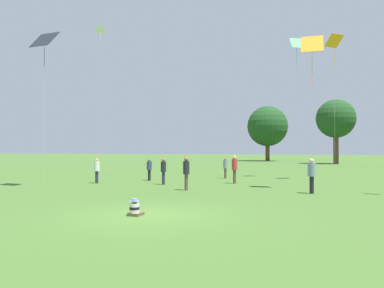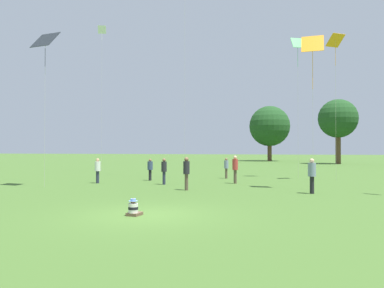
{
  "view_description": "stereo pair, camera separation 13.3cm",
  "coord_description": "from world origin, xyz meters",
  "px_view_note": "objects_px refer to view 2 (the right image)",
  "views": [
    {
      "loc": [
        4.6,
        -11.78,
        2.2
      ],
      "look_at": [
        -0.11,
        6.31,
        2.46
      ],
      "focal_mm": 35.0,
      "sensor_mm": 36.0,
      "label": 1
    },
    {
      "loc": [
        4.73,
        -11.75,
        2.2
      ],
      "look_at": [
        -0.11,
        6.31,
        2.46
      ],
      "focal_mm": 35.0,
      "sensor_mm": 36.0,
      "label": 2
    }
  ],
  "objects_px": {
    "person_standing_6": "(186,170)",
    "kite_4": "(335,44)",
    "kite_1": "(102,38)",
    "distant_tree_1": "(338,119)",
    "person_standing_1": "(235,167)",
    "person_standing_0": "(226,166)",
    "person_standing_3": "(98,169)",
    "person_standing_7": "(312,173)",
    "kite_5": "(298,47)",
    "kite_6": "(313,47)",
    "person_standing_5": "(164,169)",
    "person_standing_4": "(150,168)",
    "distant_tree_2": "(270,126)",
    "seated_toddler": "(134,209)",
    "kite_0": "(45,42)"
  },
  "relations": [
    {
      "from": "person_standing_5",
      "to": "person_standing_7",
      "type": "relative_size",
      "value": 0.94
    },
    {
      "from": "person_standing_4",
      "to": "seated_toddler",
      "type": "bearing_deg",
      "value": 150.42
    },
    {
      "from": "kite_5",
      "to": "person_standing_0",
      "type": "bearing_deg",
      "value": -142.24
    },
    {
      "from": "person_standing_0",
      "to": "distant_tree_1",
      "type": "height_order",
      "value": "distant_tree_1"
    },
    {
      "from": "kite_6",
      "to": "distant_tree_1",
      "type": "distance_m",
      "value": 39.14
    },
    {
      "from": "person_standing_1",
      "to": "person_standing_7",
      "type": "bearing_deg",
      "value": -124.79
    },
    {
      "from": "person_standing_0",
      "to": "kite_0",
      "type": "xyz_separation_m",
      "value": [
        -9.06,
        -9.2,
        7.53
      ]
    },
    {
      "from": "kite_1",
      "to": "distant_tree_1",
      "type": "height_order",
      "value": "kite_1"
    },
    {
      "from": "person_standing_1",
      "to": "person_standing_7",
      "type": "distance_m",
      "value": 6.33
    },
    {
      "from": "kite_6",
      "to": "person_standing_4",
      "type": "bearing_deg",
      "value": -149.49
    },
    {
      "from": "person_standing_5",
      "to": "person_standing_4",
      "type": "bearing_deg",
      "value": -26.37
    },
    {
      "from": "person_standing_0",
      "to": "person_standing_3",
      "type": "height_order",
      "value": "person_standing_3"
    },
    {
      "from": "seated_toddler",
      "to": "kite_5",
      "type": "height_order",
      "value": "kite_5"
    },
    {
      "from": "distant_tree_2",
      "to": "kite_4",
      "type": "bearing_deg",
      "value": -80.8
    },
    {
      "from": "person_standing_4",
      "to": "person_standing_7",
      "type": "distance_m",
      "value": 11.85
    },
    {
      "from": "distant_tree_2",
      "to": "seated_toddler",
      "type": "bearing_deg",
      "value": -90.97
    },
    {
      "from": "kite_1",
      "to": "kite_5",
      "type": "bearing_deg",
      "value": -169.11
    },
    {
      "from": "person_standing_6",
      "to": "kite_4",
      "type": "relative_size",
      "value": 0.17
    },
    {
      "from": "person_standing_1",
      "to": "seated_toddler",
      "type": "bearing_deg",
      "value": -176.97
    },
    {
      "from": "kite_0",
      "to": "kite_5",
      "type": "relative_size",
      "value": 0.84
    },
    {
      "from": "person_standing_4",
      "to": "kite_0",
      "type": "height_order",
      "value": "kite_0"
    },
    {
      "from": "person_standing_6",
      "to": "person_standing_7",
      "type": "distance_m",
      "value": 6.43
    },
    {
      "from": "person_standing_7",
      "to": "kite_5",
      "type": "height_order",
      "value": "kite_5"
    },
    {
      "from": "kite_1",
      "to": "distant_tree_1",
      "type": "bearing_deg",
      "value": -110.15
    },
    {
      "from": "seated_toddler",
      "to": "person_standing_5",
      "type": "bearing_deg",
      "value": 110.9
    },
    {
      "from": "person_standing_1",
      "to": "kite_1",
      "type": "height_order",
      "value": "kite_1"
    },
    {
      "from": "person_standing_4",
      "to": "person_standing_0",
      "type": "bearing_deg",
      "value": -105.48
    },
    {
      "from": "person_standing_3",
      "to": "kite_6",
      "type": "relative_size",
      "value": 0.19
    },
    {
      "from": "person_standing_1",
      "to": "person_standing_6",
      "type": "height_order",
      "value": "person_standing_1"
    },
    {
      "from": "person_standing_3",
      "to": "person_standing_4",
      "type": "xyz_separation_m",
      "value": [
        2.52,
        2.85,
        -0.05
      ]
    },
    {
      "from": "person_standing_5",
      "to": "person_standing_7",
      "type": "xyz_separation_m",
      "value": [
        8.67,
        -2.64,
        0.06
      ]
    },
    {
      "from": "person_standing_7",
      "to": "kite_6",
      "type": "relative_size",
      "value": 0.21
    },
    {
      "from": "person_standing_4",
      "to": "distant_tree_1",
      "type": "distance_m",
      "value": 39.36
    },
    {
      "from": "person_standing_6",
      "to": "kite_6",
      "type": "relative_size",
      "value": 0.21
    },
    {
      "from": "person_standing_1",
      "to": "kite_5",
      "type": "xyz_separation_m",
      "value": [
        3.99,
        5.8,
        8.96
      ]
    },
    {
      "from": "person_standing_3",
      "to": "person_standing_7",
      "type": "height_order",
      "value": "person_standing_7"
    },
    {
      "from": "person_standing_0",
      "to": "person_standing_3",
      "type": "relative_size",
      "value": 0.96
    },
    {
      "from": "person_standing_1",
      "to": "person_standing_7",
      "type": "xyz_separation_m",
      "value": [
        4.48,
        -4.47,
        -0.04
      ]
    },
    {
      "from": "person_standing_0",
      "to": "person_standing_4",
      "type": "bearing_deg",
      "value": -157.56
    },
    {
      "from": "person_standing_1",
      "to": "person_standing_5",
      "type": "distance_m",
      "value": 4.57
    },
    {
      "from": "person_standing_6",
      "to": "kite_5",
      "type": "height_order",
      "value": "kite_5"
    },
    {
      "from": "person_standing_3",
      "to": "kite_6",
      "type": "bearing_deg",
      "value": -46.49
    },
    {
      "from": "person_standing_6",
      "to": "distant_tree_1",
      "type": "relative_size",
      "value": 0.18
    },
    {
      "from": "person_standing_4",
      "to": "person_standing_5",
      "type": "height_order",
      "value": "person_standing_5"
    },
    {
      "from": "distant_tree_2",
      "to": "distant_tree_1",
      "type": "bearing_deg",
      "value": -46.82
    },
    {
      "from": "person_standing_7",
      "to": "kite_1",
      "type": "height_order",
      "value": "kite_1"
    },
    {
      "from": "kite_6",
      "to": "kite_1",
      "type": "bearing_deg",
      "value": -165.52
    },
    {
      "from": "person_standing_0",
      "to": "kite_5",
      "type": "xyz_separation_m",
      "value": [
        5.25,
        1.81,
        9.12
      ]
    },
    {
      "from": "person_standing_6",
      "to": "person_standing_1",
      "type": "bearing_deg",
      "value": -81.07
    },
    {
      "from": "kite_6",
      "to": "person_standing_3",
      "type": "bearing_deg",
      "value": -134.35
    }
  ]
}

